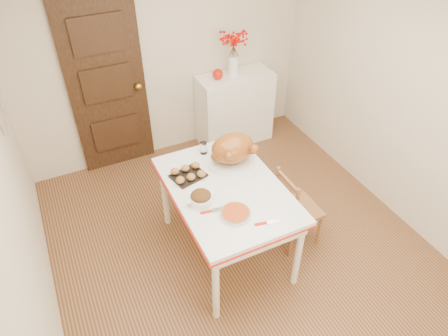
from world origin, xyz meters
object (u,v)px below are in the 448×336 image
sideboard (235,109)px  turkey_platter (233,150)px  chair_oak (298,208)px  pumpkin_pie (235,213)px  kitchen_table (226,220)px

sideboard → turkey_platter: bearing=-118.0°
sideboard → turkey_platter: 1.67m
chair_oak → turkey_platter: 0.86m
chair_oak → pumpkin_pie: 0.90m
kitchen_table → turkey_platter: turkey_platter is taller
sideboard → kitchen_table: 1.94m
turkey_platter → pumpkin_pie: (-0.29, -0.62, -0.12)m
turkey_platter → chair_oak: bearing=-24.0°
chair_oak → kitchen_table: bearing=76.7°
sideboard → chair_oak: size_ratio=1.09×
kitchen_table → chair_oak: 0.71m
kitchen_table → chair_oak: size_ratio=1.60×
sideboard → turkey_platter: size_ratio=1.98×
turkey_platter → sideboard: bearing=81.1°
pumpkin_pie → chair_oak: bearing=12.3°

